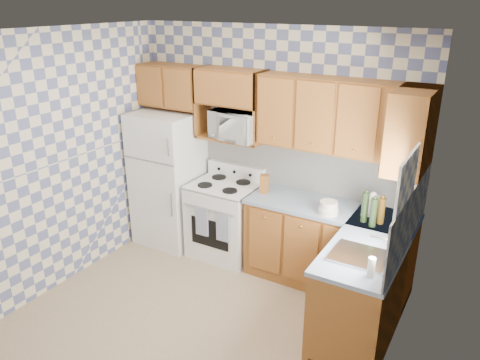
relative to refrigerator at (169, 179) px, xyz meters
name	(u,v)px	position (x,y,z in m)	size (l,w,h in m)	color
floor	(197,323)	(1.27, -1.25, -0.84)	(3.40, 3.40, 0.00)	#907C5A
back_wall	(274,148)	(1.27, 0.35, 0.51)	(3.40, 0.02, 2.70)	slate
right_wall	(390,243)	(2.97, -1.25, 0.51)	(0.02, 3.20, 2.70)	slate
backsplash_back	(305,166)	(1.68, 0.34, 0.36)	(2.60, 0.01, 0.56)	silver
backsplash_right	(410,219)	(2.96, -0.45, 0.36)	(0.01, 1.60, 0.56)	silver
refrigerator	(169,179)	(0.00, 0.00, 0.00)	(0.75, 0.70, 1.68)	white
stove_body	(225,220)	(0.80, 0.03, -0.39)	(0.76, 0.65, 0.90)	white
cooktop	(224,185)	(0.80, 0.03, 0.07)	(0.76, 0.65, 0.03)	silver
backguard	(236,171)	(0.80, 0.30, 0.16)	(0.76, 0.08, 0.17)	white
dish_towel_left	(202,222)	(0.71, -0.32, -0.28)	(0.16, 0.03, 0.35)	navy
dish_towel_right	(223,227)	(1.00, -0.32, -0.28)	(0.16, 0.03, 0.35)	navy
base_cabinets_back	(327,247)	(2.10, 0.05, -0.40)	(1.75, 0.60, 0.88)	brown
base_cabinets_right	(367,285)	(2.67, -0.45, -0.40)	(0.60, 1.60, 0.88)	brown
countertop_back	(330,208)	(2.10, 0.05, 0.06)	(1.77, 0.63, 0.04)	slate
countertop_right	(371,242)	(2.67, -0.45, 0.06)	(0.63, 1.60, 0.04)	slate
upper_cabinets_back	(342,117)	(2.10, 0.19, 1.01)	(1.75, 0.33, 0.74)	brown
upper_cabinets_fridge	(172,86)	(-0.02, 0.19, 1.13)	(0.82, 0.33, 0.50)	brown
upper_cabinets_right	(412,130)	(2.81, 0.00, 1.01)	(0.33, 0.70, 0.74)	brown
microwave_shelf	(231,138)	(0.80, 0.19, 0.60)	(0.80, 0.33, 0.03)	brown
microwave	(238,125)	(0.91, 0.16, 0.77)	(0.59, 0.40, 0.33)	white
sink	(361,257)	(2.67, -0.80, 0.09)	(0.48, 0.40, 0.03)	#B7B7BC
window	(404,207)	(2.96, -0.80, 0.61)	(0.02, 0.66, 0.86)	white
bottle_0	(365,207)	(2.50, -0.12, 0.23)	(0.07, 0.07, 0.30)	black
bottle_1	(373,213)	(2.60, -0.18, 0.22)	(0.07, 0.07, 0.28)	black
bottle_2	(381,211)	(2.65, -0.08, 0.21)	(0.07, 0.07, 0.26)	#4C330D
knife_block	(264,184)	(1.32, 0.04, 0.18)	(0.09, 0.09, 0.21)	brown
electric_kettle	(373,206)	(2.52, 0.07, 0.18)	(0.15, 0.15, 0.19)	white
food_containers	(329,208)	(2.14, -0.13, 0.15)	(0.20, 0.20, 0.13)	beige
soap_bottle	(371,267)	(2.83, -1.06, 0.17)	(0.06, 0.06, 0.17)	beige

